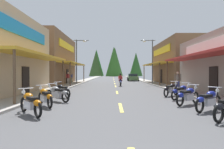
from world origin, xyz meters
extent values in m
cube|color=#4C4C4F|center=(0.00, 32.72, -0.05)|extent=(9.66, 95.44, 0.10)
cube|color=#9E9991|center=(-5.84, 32.72, 0.06)|extent=(2.01, 95.44, 0.12)
cube|color=#9E9991|center=(5.84, 32.72, 0.06)|extent=(2.01, 95.44, 0.12)
cube|color=#E0C64C|center=(0.00, 8.07, 0.01)|extent=(0.16, 2.40, 0.01)
cube|color=#E0C64C|center=(0.00, 14.78, 0.01)|extent=(0.16, 2.40, 0.01)
cube|color=#E0C64C|center=(0.00, 21.59, 0.01)|extent=(0.16, 2.40, 0.01)
cube|color=#E0C64C|center=(0.00, 26.71, 0.01)|extent=(0.16, 2.40, 0.01)
cube|color=#E0C64C|center=(0.00, 32.97, 0.01)|extent=(0.16, 2.40, 0.01)
cube|color=#E0C64C|center=(0.00, 39.73, 0.01)|extent=(0.16, 2.40, 0.01)
cube|color=#E0C64C|center=(0.00, 45.08, 0.01)|extent=(0.16, 2.40, 0.01)
cube|color=#E0C64C|center=(0.00, 51.14, 0.01)|extent=(0.16, 2.40, 0.01)
cube|color=#E0C64C|center=(0.00, 56.76, 0.01)|extent=(0.16, 2.40, 0.01)
cube|color=#E0C64C|center=(0.00, 63.75, 0.01)|extent=(0.16, 2.40, 0.01)
cube|color=#E0C64C|center=(0.00, 69.63, 0.01)|extent=(0.16, 2.40, 0.01)
cube|color=gold|center=(-5.94, 12.98, 2.90)|extent=(1.80, 9.72, 0.16)
cylinder|color=brown|center=(-5.24, 8.32, 1.41)|extent=(0.14, 0.14, 2.82)
cylinder|color=brown|center=(-5.24, 17.64, 1.41)|extent=(0.14, 0.14, 2.82)
cube|color=#197FCC|center=(-6.78, 12.98, 4.68)|extent=(0.10, 7.56, 0.90)
cube|color=black|center=(-6.80, 12.98, 1.05)|extent=(0.08, 1.10, 2.10)
cube|color=brown|center=(-10.29, 26.10, 3.44)|extent=(6.89, 12.12, 6.89)
cube|color=gold|center=(-5.94, 26.10, 2.90)|extent=(1.80, 10.91, 0.16)
cylinder|color=brown|center=(-5.24, 20.85, 1.41)|extent=(0.14, 0.14, 2.82)
cylinder|color=brown|center=(-5.24, 31.35, 1.41)|extent=(0.14, 0.14, 2.82)
cube|color=yellow|center=(-6.78, 26.10, 5.37)|extent=(0.10, 8.49, 0.90)
cube|color=black|center=(-6.80, 26.10, 1.05)|extent=(0.08, 1.10, 2.10)
cube|color=#B72D28|center=(5.94, 12.48, 2.90)|extent=(1.80, 12.25, 0.16)
cylinder|color=brown|center=(5.24, 18.40, 1.41)|extent=(0.14, 0.14, 2.82)
cube|color=white|center=(6.78, 12.48, 3.66)|extent=(0.10, 9.53, 0.90)
cube|color=black|center=(6.80, 12.48, 1.05)|extent=(0.08, 1.10, 2.10)
cube|color=brown|center=(11.00, 26.97, 3.09)|extent=(8.31, 12.68, 6.17)
cube|color=gold|center=(5.94, 26.97, 2.90)|extent=(1.80, 11.41, 0.16)
cylinder|color=brown|center=(5.24, 21.46, 1.41)|extent=(0.14, 0.14, 2.82)
cylinder|color=brown|center=(5.24, 32.47, 1.41)|extent=(0.14, 0.14, 2.82)
cube|color=yellow|center=(6.78, 26.97, 4.82)|extent=(0.10, 8.88, 0.90)
cube|color=black|center=(6.80, 26.97, 1.05)|extent=(0.08, 1.10, 2.10)
cylinder|color=#474C51|center=(-5.23, 24.68, 3.05)|extent=(0.14, 0.14, 6.10)
cylinder|color=#474C51|center=(-4.60, 24.68, 6.00)|extent=(2.06, 0.10, 0.10)
ellipsoid|color=silver|center=(-4.08, 24.68, 5.90)|extent=(0.50, 0.30, 0.24)
cylinder|color=#474C51|center=(5.23, 25.49, 3.11)|extent=(0.14, 0.14, 6.22)
cylinder|color=#474C51|center=(4.60, 25.49, 6.12)|extent=(2.06, 0.10, 0.10)
ellipsoid|color=silver|center=(4.08, 25.49, 6.02)|extent=(0.50, 0.30, 0.24)
torus|color=black|center=(3.12, 5.26, 0.32)|extent=(0.59, 0.43, 0.64)
ellipsoid|color=black|center=(3.17, 5.28, 0.55)|extent=(0.50, 0.44, 0.24)
torus|color=black|center=(4.42, 7.69, 0.32)|extent=(0.58, 0.46, 0.64)
torus|color=black|center=(3.21, 6.81, 0.32)|extent=(0.58, 0.46, 0.64)
cube|color=silver|center=(3.82, 7.25, 0.40)|extent=(0.73, 0.64, 0.32)
ellipsoid|color=navy|center=(3.98, 7.37, 0.72)|extent=(0.64, 0.59, 0.28)
cube|color=black|center=(3.62, 7.10, 0.68)|extent=(0.65, 0.58, 0.12)
ellipsoid|color=navy|center=(3.25, 6.84, 0.55)|extent=(0.50, 0.45, 0.24)
cylinder|color=silver|center=(4.32, 7.62, 0.65)|extent=(0.34, 0.27, 0.71)
cylinder|color=silver|center=(4.22, 7.55, 1.02)|extent=(0.39, 0.51, 0.04)
sphere|color=white|center=(4.45, 7.71, 0.85)|extent=(0.16, 0.16, 0.16)
torus|color=black|center=(4.13, 9.28, 0.32)|extent=(0.56, 0.48, 0.64)
torus|color=black|center=(2.95, 8.35, 0.32)|extent=(0.56, 0.48, 0.64)
cube|color=silver|center=(3.54, 8.82, 0.40)|extent=(0.72, 0.65, 0.32)
ellipsoid|color=navy|center=(3.70, 8.94, 0.72)|extent=(0.64, 0.60, 0.28)
cube|color=black|center=(3.34, 8.66, 0.68)|extent=(0.64, 0.59, 0.12)
ellipsoid|color=navy|center=(2.99, 8.38, 0.55)|extent=(0.49, 0.46, 0.24)
cylinder|color=silver|center=(4.03, 9.20, 0.65)|extent=(0.33, 0.28, 0.71)
cylinder|color=silver|center=(3.93, 9.13, 1.02)|extent=(0.40, 0.50, 0.04)
sphere|color=white|center=(4.15, 9.30, 0.85)|extent=(0.16, 0.16, 0.16)
torus|color=black|center=(4.50, 11.20, 0.32)|extent=(0.57, 0.47, 0.64)
torus|color=black|center=(3.31, 10.28, 0.32)|extent=(0.57, 0.47, 0.64)
cube|color=silver|center=(3.90, 10.74, 0.40)|extent=(0.73, 0.65, 0.32)
ellipsoid|color=navy|center=(4.06, 10.86, 0.72)|extent=(0.64, 0.60, 0.28)
cube|color=black|center=(3.71, 10.59, 0.68)|extent=(0.65, 0.59, 0.12)
ellipsoid|color=navy|center=(3.35, 10.31, 0.55)|extent=(0.49, 0.46, 0.24)
cylinder|color=silver|center=(4.39, 11.12, 0.65)|extent=(0.33, 0.27, 0.71)
cylinder|color=silver|center=(4.30, 11.05, 1.02)|extent=(0.40, 0.50, 0.04)
sphere|color=white|center=(4.52, 11.22, 0.85)|extent=(0.16, 0.16, 0.16)
torus|color=black|center=(4.29, 12.99, 0.32)|extent=(0.51, 0.54, 0.64)
torus|color=black|center=(3.27, 11.89, 0.32)|extent=(0.51, 0.54, 0.64)
cube|color=silver|center=(3.78, 12.44, 0.40)|extent=(0.68, 0.70, 0.32)
ellipsoid|color=black|center=(3.92, 12.59, 0.72)|extent=(0.62, 0.63, 0.28)
cube|color=black|center=(3.61, 12.26, 0.68)|extent=(0.61, 0.63, 0.12)
ellipsoid|color=black|center=(3.30, 11.93, 0.55)|extent=(0.48, 0.49, 0.24)
cylinder|color=silver|center=(4.20, 12.90, 0.65)|extent=(0.30, 0.31, 0.71)
cylinder|color=silver|center=(4.12, 12.81, 1.02)|extent=(0.47, 0.44, 0.04)
sphere|color=white|center=(4.31, 13.01, 0.85)|extent=(0.16, 0.16, 0.16)
torus|color=black|center=(-4.19, 7.04, 0.32)|extent=(0.51, 0.53, 0.64)
torus|color=black|center=(-3.16, 5.95, 0.32)|extent=(0.51, 0.53, 0.64)
cube|color=silver|center=(-3.67, 6.49, 0.40)|extent=(0.68, 0.70, 0.32)
ellipsoid|color=#BF660C|center=(-3.81, 6.64, 0.72)|extent=(0.62, 0.63, 0.28)
cube|color=black|center=(-3.50, 6.31, 0.68)|extent=(0.62, 0.63, 0.12)
ellipsoid|color=#BF660C|center=(-3.19, 5.98, 0.55)|extent=(0.48, 0.48, 0.24)
cylinder|color=silver|center=(-4.10, 6.94, 0.65)|extent=(0.30, 0.31, 0.71)
cylinder|color=silver|center=(-4.02, 6.86, 1.02)|extent=(0.46, 0.44, 0.04)
sphere|color=white|center=(-4.21, 7.06, 0.85)|extent=(0.16, 0.16, 0.16)
torus|color=black|center=(-4.19, 8.98, 0.32)|extent=(0.45, 0.58, 0.64)
torus|color=black|center=(-3.32, 7.77, 0.32)|extent=(0.45, 0.58, 0.64)
cube|color=silver|center=(-3.75, 8.38, 0.40)|extent=(0.64, 0.73, 0.32)
ellipsoid|color=#BF660C|center=(-3.87, 8.54, 0.72)|extent=(0.59, 0.64, 0.28)
cube|color=black|center=(-3.61, 8.17, 0.68)|extent=(0.58, 0.65, 0.12)
ellipsoid|color=#BF660C|center=(-3.35, 7.81, 0.55)|extent=(0.45, 0.50, 0.24)
cylinder|color=silver|center=(-4.12, 8.88, 0.65)|extent=(0.27, 0.34, 0.71)
cylinder|color=silver|center=(-4.05, 8.78, 1.02)|extent=(0.51, 0.38, 0.04)
sphere|color=white|center=(-4.21, 9.01, 0.85)|extent=(0.16, 0.16, 0.16)
torus|color=black|center=(-4.19, 10.38, 0.32)|extent=(0.57, 0.47, 0.64)
torus|color=black|center=(-3.00, 9.46, 0.32)|extent=(0.57, 0.47, 0.64)
cube|color=silver|center=(-3.60, 9.92, 0.40)|extent=(0.73, 0.65, 0.32)
ellipsoid|color=#99999E|center=(-3.76, 10.04, 0.72)|extent=(0.64, 0.60, 0.28)
cube|color=black|center=(-3.40, 9.77, 0.68)|extent=(0.65, 0.59, 0.12)
ellipsoid|color=#99999E|center=(-3.04, 9.49, 0.55)|extent=(0.49, 0.46, 0.24)
cylinder|color=silver|center=(-4.09, 10.30, 0.65)|extent=(0.33, 0.27, 0.71)
cylinder|color=silver|center=(-3.99, 10.23, 1.02)|extent=(0.40, 0.50, 0.04)
sphere|color=white|center=(-4.22, 10.40, 0.85)|extent=(0.16, 0.16, 0.16)
torus|color=black|center=(-4.32, 12.21, 0.32)|extent=(0.52, 0.53, 0.64)
torus|color=black|center=(-3.28, 11.13, 0.32)|extent=(0.52, 0.53, 0.64)
cube|color=silver|center=(-3.80, 11.67, 0.40)|extent=(0.69, 0.70, 0.32)
ellipsoid|color=black|center=(-3.94, 11.82, 0.72)|extent=(0.62, 0.63, 0.28)
cube|color=black|center=(-3.63, 11.49, 0.68)|extent=(0.62, 0.63, 0.12)
ellipsoid|color=black|center=(-3.31, 11.17, 0.55)|extent=(0.48, 0.48, 0.24)
cylinder|color=silver|center=(-4.23, 12.12, 0.65)|extent=(0.30, 0.31, 0.71)
cylinder|color=silver|center=(-4.14, 12.03, 1.02)|extent=(0.46, 0.44, 0.04)
sphere|color=white|center=(-4.34, 12.23, 0.85)|extent=(0.16, 0.16, 0.16)
torus|color=black|center=(0.60, 22.89, 0.32)|extent=(0.11, 0.64, 0.64)
torus|color=black|center=(0.61, 21.39, 0.32)|extent=(0.11, 0.64, 0.64)
cube|color=silver|center=(0.61, 22.14, 0.40)|extent=(0.29, 0.70, 0.32)
ellipsoid|color=navy|center=(0.60, 22.34, 0.72)|extent=(0.33, 0.56, 0.28)
cube|color=black|center=(0.61, 21.89, 0.68)|extent=(0.29, 0.60, 0.12)
ellipsoid|color=navy|center=(0.61, 21.44, 0.55)|extent=(0.24, 0.44, 0.24)
cylinder|color=silver|center=(0.60, 22.76, 0.65)|extent=(0.06, 0.37, 0.71)
cylinder|color=silver|center=(0.60, 22.64, 1.02)|extent=(0.60, 0.05, 0.04)
sphere|color=white|center=(0.60, 22.92, 0.85)|extent=(0.16, 0.16, 0.16)
ellipsoid|color=maroon|center=(0.61, 21.99, 1.05)|extent=(0.38, 0.38, 0.64)
sphere|color=black|center=(0.61, 22.04, 1.45)|extent=(0.24, 0.24, 0.24)
cylinder|color=maroon|center=(0.45, 22.16, 0.70)|extent=(0.14, 0.42, 0.24)
cylinder|color=maroon|center=(0.40, 22.29, 1.05)|extent=(0.10, 0.51, 0.40)
cylinder|color=maroon|center=(0.77, 22.16, 0.70)|extent=(0.14, 0.42, 0.24)
cylinder|color=maroon|center=(0.81, 22.29, 1.05)|extent=(0.10, 0.51, 0.40)
cylinder|color=#B2A599|center=(-6.39, 24.39, 0.43)|extent=(0.14, 0.14, 0.86)
cylinder|color=#B2A599|center=(-6.25, 24.50, 0.43)|extent=(0.14, 0.14, 0.86)
ellipsoid|color=maroon|center=(-6.32, 24.44, 1.16)|extent=(0.44, 0.43, 0.61)
cylinder|color=maroon|center=(-6.51, 24.29, 1.19)|extent=(0.09, 0.09, 0.58)
cylinder|color=maroon|center=(-6.13, 24.59, 1.19)|extent=(0.09, 0.09, 0.58)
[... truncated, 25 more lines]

